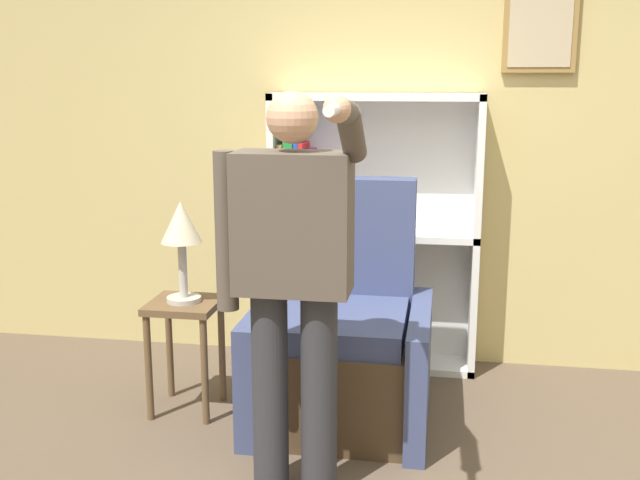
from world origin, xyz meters
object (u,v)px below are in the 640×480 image
at_px(armchair, 343,346).
at_px(person_standing, 292,271).
at_px(table_lamp, 181,230).
at_px(side_table, 185,326).
at_px(bookcase, 351,237).

distance_m(armchair, person_standing, 0.97).
distance_m(armchair, table_lamp, 1.00).
relative_size(armchair, side_table, 2.03).
bearing_deg(table_lamp, bookcase, 47.19).
bearing_deg(bookcase, table_lamp, -132.81).
bearing_deg(armchair, person_standing, -97.56).
height_order(person_standing, side_table, person_standing).
bearing_deg(bookcase, armchair, -85.63).
relative_size(armchair, person_standing, 0.72).
height_order(armchair, side_table, armchair).
distance_m(person_standing, side_table, 1.11).
bearing_deg(armchair, bookcase, 94.37).
xyz_separation_m(bookcase, person_standing, (-0.04, -1.51, 0.18)).
xyz_separation_m(armchair, person_standing, (-0.10, -0.76, 0.58)).
xyz_separation_m(side_table, table_lamp, (-0.00, 0.00, 0.50)).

